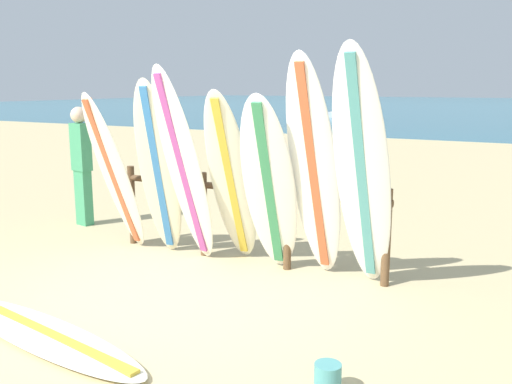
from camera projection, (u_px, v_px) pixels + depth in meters
The scene contains 13 objects.
ground_plane at pixel (152, 306), 5.28m from camera, with size 120.00×120.00×0.00m, color #CCB784.
surfboard_rack at pixel (244, 207), 6.49m from camera, with size 3.49×0.09×1.03m.
surfboard_leaning_far_left at pixel (114, 173), 6.82m from camera, with size 0.67×0.88×2.01m.
surfboard_leaning_left at pixel (158, 170), 6.59m from camera, with size 0.62×0.77×2.16m.
surfboard_leaning_center_left at pixel (184, 167), 6.30m from camera, with size 0.67×0.87×2.30m.
surfboard_leaning_center at pixel (231, 180), 6.20m from camera, with size 0.66×1.08×2.05m.
surfboard_leaning_center_right at pixel (269, 187), 5.90m from camera, with size 0.71×0.98×2.01m.
surfboard_leaning_right at pixel (314, 172), 5.66m from camera, with size 0.53×0.97×2.40m.
surfboard_leaning_far_right at pixel (362, 173), 5.35m from camera, with size 0.56×1.01×2.47m.
surfboard_lying_on_sand at pixel (45, 334), 4.60m from camera, with size 2.52×0.89×0.08m.
beachgoer_standing at pixel (82, 161), 8.19m from camera, with size 0.31×0.24×1.76m.
small_boat_offshore at pixel (317, 113), 36.39m from camera, with size 3.23×1.86×0.71m.
sand_bucket at pixel (328, 378), 3.78m from camera, with size 0.19×0.19×0.21m, color teal.
Camera 1 is at (3.24, -3.91, 2.07)m, focal length 38.93 mm.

